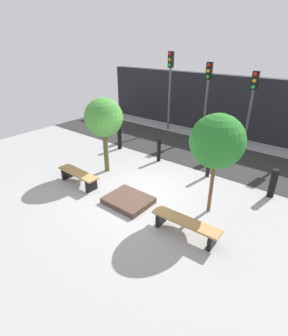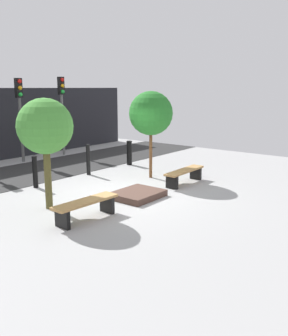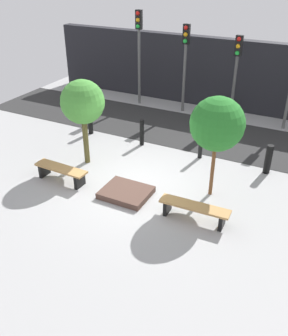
% 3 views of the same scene
% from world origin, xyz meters
% --- Properties ---
extents(ground_plane, '(18.00, 18.00, 0.00)m').
position_xyz_m(ground_plane, '(0.00, 0.00, 0.00)').
color(ground_plane, '#9F9F9F').
extents(road_strip, '(18.00, 3.36, 0.01)m').
position_xyz_m(road_strip, '(0.00, 4.53, 0.01)').
color(road_strip, '#2A2A2A').
rests_on(road_strip, ground).
extents(building_facade, '(16.20, 0.50, 3.03)m').
position_xyz_m(building_facade, '(0.00, 7.76, 1.52)').
color(building_facade, black).
rests_on(building_facade, ground).
extents(bench_left, '(1.75, 0.48, 0.47)m').
position_xyz_m(bench_left, '(-2.15, -0.77, 0.34)').
color(bench_left, black).
rests_on(bench_left, ground).
extents(bench_right, '(1.87, 0.46, 0.46)m').
position_xyz_m(bench_right, '(2.15, -0.77, 0.33)').
color(bench_right, black).
rests_on(bench_right, ground).
extents(planter_bed, '(1.37, 1.13, 0.18)m').
position_xyz_m(planter_bed, '(0.00, -0.57, 0.09)').
color(planter_bed, brown).
rests_on(planter_bed, ground).
extents(tree_behind_left_bench, '(1.39, 1.39, 2.81)m').
position_xyz_m(tree_behind_left_bench, '(-2.15, 0.60, 2.09)').
color(tree_behind_left_bench, brown).
rests_on(tree_behind_left_bench, ground).
extents(tree_behind_right_bench, '(1.47, 1.47, 2.94)m').
position_xyz_m(tree_behind_right_bench, '(2.15, 0.60, 2.20)').
color(tree_behind_right_bench, brown).
rests_on(tree_behind_right_bench, ground).
extents(bollard_far_left, '(0.19, 0.19, 1.06)m').
position_xyz_m(bollard_far_left, '(-3.37, 2.60, 0.53)').
color(bollard_far_left, black).
rests_on(bollard_far_left, ground).
extents(bollard_left, '(0.16, 0.16, 0.99)m').
position_xyz_m(bollard_left, '(-1.12, 2.60, 0.49)').
color(bollard_left, black).
rests_on(bollard_left, ground).
extents(bollard_center, '(0.14, 0.14, 1.09)m').
position_xyz_m(bollard_center, '(1.12, 2.60, 0.55)').
color(bollard_center, black).
rests_on(bollard_center, ground).
extents(bollard_right, '(0.22, 0.22, 0.97)m').
position_xyz_m(bollard_right, '(3.37, 2.60, 0.48)').
color(bollard_right, black).
rests_on(bollard_right, ground).
extents(traffic_light_west, '(0.28, 0.27, 4.10)m').
position_xyz_m(traffic_light_west, '(-3.27, 6.49, 2.81)').
color(traffic_light_west, '#575757').
rests_on(traffic_light_west, ground).
extents(traffic_light_mid_west, '(0.28, 0.27, 3.68)m').
position_xyz_m(traffic_light_mid_west, '(-1.09, 6.49, 2.54)').
color(traffic_light_mid_west, '#545454').
rests_on(traffic_light_mid_west, ground).
extents(traffic_light_mid_east, '(0.28, 0.27, 3.42)m').
position_xyz_m(traffic_light_mid_east, '(1.09, 6.49, 2.38)').
color(traffic_light_mid_east, '#4D4D4D').
rests_on(traffic_light_mid_east, ground).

